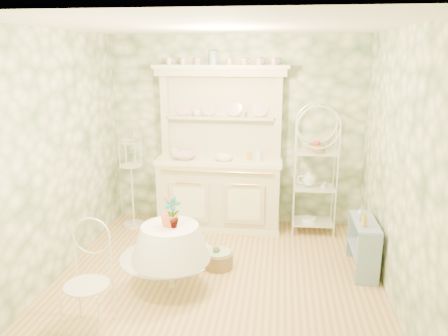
# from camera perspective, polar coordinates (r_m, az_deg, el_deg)

# --- Properties ---
(floor) EXTENTS (3.60, 3.60, 0.00)m
(floor) POSITION_cam_1_polar(r_m,az_deg,el_deg) (5.04, -0.76, -14.21)
(floor) COLOR tan
(floor) RESTS_ON ground
(ceiling) EXTENTS (3.60, 3.60, 0.00)m
(ceiling) POSITION_cam_1_polar(r_m,az_deg,el_deg) (4.42, -0.89, 18.09)
(ceiling) COLOR white
(ceiling) RESTS_ON floor
(wall_left) EXTENTS (3.60, 3.60, 0.00)m
(wall_left) POSITION_cam_1_polar(r_m,az_deg,el_deg) (5.12, -21.20, 1.41)
(wall_left) COLOR #F0EECA
(wall_left) RESTS_ON floor
(wall_right) EXTENTS (3.60, 3.60, 0.00)m
(wall_right) POSITION_cam_1_polar(r_m,az_deg,el_deg) (4.65, 21.72, 0.08)
(wall_right) COLOR #F0EECA
(wall_right) RESTS_ON floor
(wall_back) EXTENTS (3.60, 3.60, 0.00)m
(wall_back) POSITION_cam_1_polar(r_m,az_deg,el_deg) (6.29, 1.54, 4.77)
(wall_back) COLOR #F0EECA
(wall_back) RESTS_ON floor
(wall_front) EXTENTS (3.60, 3.60, 0.00)m
(wall_front) POSITION_cam_1_polar(r_m,az_deg,el_deg) (2.86, -6.06, -7.86)
(wall_front) COLOR #F0EECA
(wall_front) RESTS_ON floor
(kitchen_dresser) EXTENTS (1.87, 0.61, 2.29)m
(kitchen_dresser) POSITION_cam_1_polar(r_m,az_deg,el_deg) (6.08, -0.62, 2.46)
(kitchen_dresser) COLOR beige
(kitchen_dresser) RESTS_ON floor
(bakers_rack) EXTENTS (0.53, 0.39, 1.67)m
(bakers_rack) POSITION_cam_1_polar(r_m,az_deg,el_deg) (6.09, 11.78, -0.85)
(bakers_rack) COLOR white
(bakers_rack) RESTS_ON floor
(side_shelf) EXTENTS (0.33, 0.72, 0.59)m
(side_shelf) POSITION_cam_1_polar(r_m,az_deg,el_deg) (5.33, 17.70, -9.75)
(side_shelf) COLOR #839EB6
(side_shelf) RESTS_ON floor
(round_table) EXTENTS (0.88, 0.88, 0.78)m
(round_table) POSITION_cam_1_polar(r_m,az_deg,el_deg) (4.72, -6.97, -11.11)
(round_table) COLOR white
(round_table) RESTS_ON floor
(cafe_chair) EXTENTS (0.39, 0.39, 0.82)m
(cafe_chair) POSITION_cam_1_polar(r_m,az_deg,el_deg) (4.21, -17.45, -14.89)
(cafe_chair) COLOR white
(cafe_chair) RESTS_ON floor
(birdcage_stand) EXTENTS (0.38, 0.38, 1.55)m
(birdcage_stand) POSITION_cam_1_polar(r_m,az_deg,el_deg) (6.32, -12.00, -0.85)
(birdcage_stand) COLOR white
(birdcage_stand) RESTS_ON floor
(floor_basket) EXTENTS (0.36, 0.36, 0.22)m
(floor_basket) POSITION_cam_1_polar(r_m,az_deg,el_deg) (5.23, -0.74, -11.71)
(floor_basket) COLOR #9B7F51
(floor_basket) RESTS_ON floor
(lace_rug) EXTENTS (1.48, 1.48, 0.01)m
(lace_rug) POSITION_cam_1_polar(r_m,az_deg,el_deg) (5.56, -7.25, -11.36)
(lace_rug) COLOR white
(lace_rug) RESTS_ON floor
(bowl_floral) EXTENTS (0.39, 0.39, 0.08)m
(bowl_floral) POSITION_cam_1_polar(r_m,az_deg,el_deg) (6.11, -5.15, 1.22)
(bowl_floral) COLOR white
(bowl_floral) RESTS_ON kitchen_dresser
(bowl_white) EXTENTS (0.25, 0.25, 0.08)m
(bowl_white) POSITION_cam_1_polar(r_m,az_deg,el_deg) (6.01, -0.00, 1.05)
(bowl_white) COLOR white
(bowl_white) RESTS_ON kitchen_dresser
(cup_left) EXTENTS (0.15, 0.15, 0.09)m
(cup_left) POSITION_cam_1_polar(r_m,az_deg,el_deg) (6.21, -3.51, 7.05)
(cup_left) COLOR white
(cup_left) RESTS_ON kitchen_dresser
(cup_right) EXTENTS (0.10, 0.10, 0.08)m
(cup_right) POSITION_cam_1_polar(r_m,az_deg,el_deg) (6.12, 2.53, 6.95)
(cup_right) COLOR white
(cup_right) RESTS_ON kitchen_dresser
(potted_geranium) EXTENTS (0.18, 0.14, 0.32)m
(potted_geranium) POSITION_cam_1_polar(r_m,az_deg,el_deg) (4.49, -6.71, -6.12)
(potted_geranium) COLOR #3F7238
(potted_geranium) RESTS_ON round_table
(bottle_amber) EXTENTS (0.08, 0.08, 0.17)m
(bottle_amber) POSITION_cam_1_polar(r_m,az_deg,el_deg) (5.01, 17.85, -6.56)
(bottle_amber) COLOR gold
(bottle_amber) RESTS_ON side_shelf
(bottle_blue) EXTENTS (0.06, 0.06, 0.10)m
(bottle_blue) POSITION_cam_1_polar(r_m,az_deg,el_deg) (5.16, 17.38, -6.24)
(bottle_blue) COLOR #8DB1CA
(bottle_blue) RESTS_ON side_shelf
(bottle_glass) EXTENTS (0.07, 0.07, 0.09)m
(bottle_glass) POSITION_cam_1_polar(r_m,az_deg,el_deg) (5.35, 17.37, -5.56)
(bottle_glass) COLOR silver
(bottle_glass) RESTS_ON side_shelf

